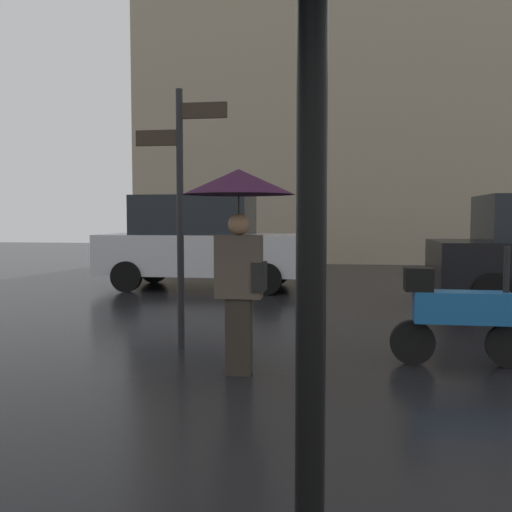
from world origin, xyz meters
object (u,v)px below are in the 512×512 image
parked_car_right (202,242)px  street_signpost (180,192)px  parked_scooter (456,312)px  pedestrian_with_umbrella (239,209)px

parked_car_right → street_signpost: (1.14, -5.54, 0.82)m
parked_car_right → parked_scooter: bearing=124.7°
parked_scooter → street_signpost: street_signpost is taller
parked_scooter → street_signpost: bearing=153.9°
parked_scooter → street_signpost: (-3.02, 0.40, 1.26)m
street_signpost → parked_car_right: bearing=101.6°
pedestrian_with_umbrella → street_signpost: street_signpost is taller
parked_scooter → parked_car_right: parked_car_right is taller
pedestrian_with_umbrella → parked_car_right: bearing=-14.6°
street_signpost → pedestrian_with_umbrella: bearing=-50.2°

